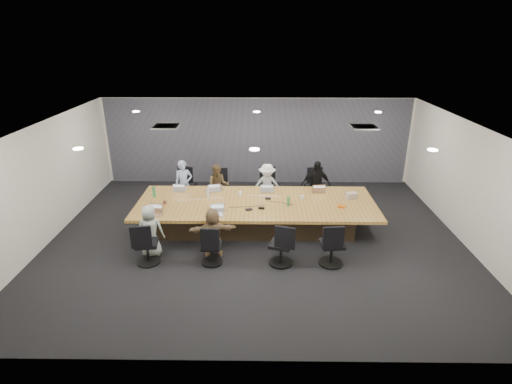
{
  "coord_description": "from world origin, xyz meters",
  "views": [
    {
      "loc": [
        0.12,
        -8.75,
        4.75
      ],
      "look_at": [
        0.0,
        0.4,
        1.05
      ],
      "focal_mm": 28.0,
      "sensor_mm": 36.0,
      "label": 1
    }
  ],
  "objects_px": {
    "bottle_green_left": "(154,192)",
    "chair_0": "(187,188)",
    "person_5": "(213,232)",
    "conference_table": "(256,214)",
    "laptop_0": "(180,190)",
    "chair_5": "(212,249)",
    "person_2": "(267,186)",
    "laptop_3": "(318,190)",
    "bottle_green_right": "(288,201)",
    "laptop_2": "(267,190)",
    "person_4": "(150,231)",
    "person_0": "(184,184)",
    "chair_3": "(314,189)",
    "chair_2": "(267,189)",
    "mug_brown": "(165,202)",
    "bottle_clear": "(208,193)",
    "stapler": "(262,208)",
    "person_3": "(316,185)",
    "snack_packet": "(342,207)",
    "person_1": "(218,186)",
    "chair_7": "(332,247)",
    "chair_4": "(147,247)",
    "laptop_5": "(215,215)",
    "chair_1": "(220,190)",
    "laptop_4": "(156,215)",
    "laptop_1": "(216,190)",
    "chair_6": "(281,247)",
    "canvas_bag": "(351,196)"
  },
  "relations": [
    {
      "from": "conference_table",
      "to": "person_0",
      "type": "bearing_deg",
      "value": 147.0
    },
    {
      "from": "bottle_green_left",
      "to": "chair_0",
      "type": "bearing_deg",
      "value": 67.96
    },
    {
      "from": "person_1",
      "to": "person_3",
      "type": "relative_size",
      "value": 0.92
    },
    {
      "from": "chair_1",
      "to": "laptop_4",
      "type": "height_order",
      "value": "chair_1"
    },
    {
      "from": "person_2",
      "to": "laptop_3",
      "type": "distance_m",
      "value": 1.49
    },
    {
      "from": "person_0",
      "to": "person_3",
      "type": "xyz_separation_m",
      "value": [
        3.76,
        0.0,
        0.01
      ]
    },
    {
      "from": "chair_6",
      "to": "bottle_clear",
      "type": "distance_m",
      "value": 2.76
    },
    {
      "from": "person_0",
      "to": "bottle_clear",
      "type": "bearing_deg",
      "value": -65.71
    },
    {
      "from": "person_0",
      "to": "chair_7",
      "type": "bearing_deg",
      "value": -53.49
    },
    {
      "from": "chair_4",
      "to": "chair_7",
      "type": "height_order",
      "value": "chair_7"
    },
    {
      "from": "bottle_clear",
      "to": "snack_packet",
      "type": "distance_m",
      "value": 3.42
    },
    {
      "from": "laptop_0",
      "to": "bottle_green_right",
      "type": "relative_size",
      "value": 1.32
    },
    {
      "from": "chair_5",
      "to": "person_3",
      "type": "distance_m",
      "value": 4.04
    },
    {
      "from": "canvas_bag",
      "to": "snack_packet",
      "type": "relative_size",
      "value": 1.52
    },
    {
      "from": "chair_4",
      "to": "chair_2",
      "type": "bearing_deg",
      "value": 43.86
    },
    {
      "from": "bottle_green_right",
      "to": "chair_2",
      "type": "bearing_deg",
      "value": 104.52
    },
    {
      "from": "chair_5",
      "to": "laptop_5",
      "type": "xyz_separation_m",
      "value": [
        0.0,
        0.9,
        0.39
      ]
    },
    {
      "from": "laptop_2",
      "to": "person_4",
      "type": "distance_m",
      "value": 3.41
    },
    {
      "from": "person_4",
      "to": "mug_brown",
      "type": "xyz_separation_m",
      "value": [
        0.07,
        1.2,
        0.18
      ]
    },
    {
      "from": "person_1",
      "to": "chair_1",
      "type": "bearing_deg",
      "value": 86.23
    },
    {
      "from": "bottle_green_right",
      "to": "bottle_clear",
      "type": "bearing_deg",
      "value": 164.74
    },
    {
      "from": "chair_0",
      "to": "person_5",
      "type": "height_order",
      "value": "person_5"
    },
    {
      "from": "chair_0",
      "to": "stapler",
      "type": "relative_size",
      "value": 5.89
    },
    {
      "from": "chair_3",
      "to": "laptop_5",
      "type": "relative_size",
      "value": 2.46
    },
    {
      "from": "bottle_green_left",
      "to": "laptop_0",
      "type": "bearing_deg",
      "value": 41.84
    },
    {
      "from": "chair_3",
      "to": "chair_5",
      "type": "xyz_separation_m",
      "value": [
        -2.63,
        -3.4,
        -0.06
      ]
    },
    {
      "from": "person_1",
      "to": "laptop_2",
      "type": "xyz_separation_m",
      "value": [
        1.39,
        -0.55,
        0.11
      ]
    },
    {
      "from": "laptop_1",
      "to": "laptop_5",
      "type": "relative_size",
      "value": 0.97
    },
    {
      "from": "bottle_clear",
      "to": "stapler",
      "type": "bearing_deg",
      "value": -28.71
    },
    {
      "from": "person_1",
      "to": "bottle_green_right",
      "type": "height_order",
      "value": "person_1"
    },
    {
      "from": "chair_3",
      "to": "chair_2",
      "type": "bearing_deg",
      "value": -7.91
    },
    {
      "from": "laptop_4",
      "to": "snack_packet",
      "type": "distance_m",
      "value": 4.48
    },
    {
      "from": "chair_6",
      "to": "laptop_4",
      "type": "bearing_deg",
      "value": 179.1
    },
    {
      "from": "bottle_green_right",
      "to": "mug_brown",
      "type": "xyz_separation_m",
      "value": [
        -3.08,
        0.09,
        -0.07
      ]
    },
    {
      "from": "laptop_0",
      "to": "chair_5",
      "type": "bearing_deg",
      "value": 115.88
    },
    {
      "from": "chair_6",
      "to": "chair_2",
      "type": "bearing_deg",
      "value": 110.78
    },
    {
      "from": "person_4",
      "to": "bottle_clear",
      "type": "relative_size",
      "value": 5.45
    },
    {
      "from": "person_5",
      "to": "mug_brown",
      "type": "relative_size",
      "value": 11.4
    },
    {
      "from": "chair_0",
      "to": "chair_5",
      "type": "bearing_deg",
      "value": 121.83
    },
    {
      "from": "snack_packet",
      "to": "chair_5",
      "type": "bearing_deg",
      "value": -155.39
    },
    {
      "from": "chair_7",
      "to": "person_1",
      "type": "height_order",
      "value": "person_1"
    },
    {
      "from": "chair_3",
      "to": "laptop_3",
      "type": "distance_m",
      "value": 0.96
    },
    {
      "from": "person_1",
      "to": "bottle_green_left",
      "type": "bearing_deg",
      "value": -149.45
    },
    {
      "from": "chair_2",
      "to": "chair_5",
      "type": "relative_size",
      "value": 1.19
    },
    {
      "from": "chair_2",
      "to": "mug_brown",
      "type": "xyz_separation_m",
      "value": [
        -2.58,
        -1.85,
        0.36
      ]
    },
    {
      "from": "chair_2",
      "to": "person_3",
      "type": "xyz_separation_m",
      "value": [
        1.39,
        -0.35,
        0.27
      ]
    },
    {
      "from": "mug_brown",
      "to": "chair_2",
      "type": "bearing_deg",
      "value": 35.66
    },
    {
      "from": "chair_2",
      "to": "laptop_4",
      "type": "distance_m",
      "value": 3.65
    },
    {
      "from": "chair_7",
      "to": "laptop_0",
      "type": "bearing_deg",
      "value": 139.42
    },
    {
      "from": "person_5",
      "to": "conference_table",
      "type": "bearing_deg",
      "value": -135.07
    }
  ]
}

